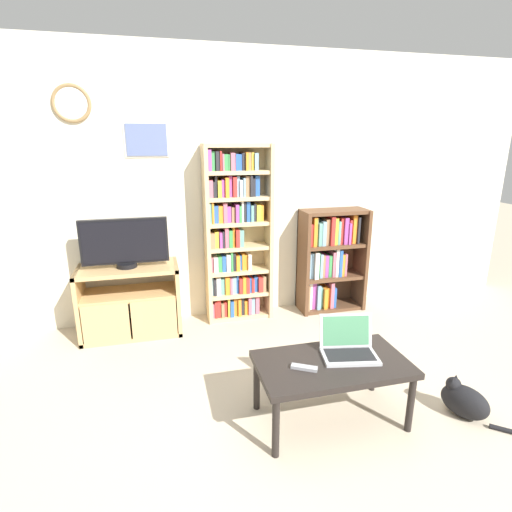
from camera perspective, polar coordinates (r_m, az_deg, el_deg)
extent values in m
plane|color=#BCAD93|center=(2.60, 8.11, -26.58)|extent=(18.00, 18.00, 0.00)
cube|color=beige|center=(4.01, -2.86, 9.61)|extent=(6.38, 0.06, 2.60)
torus|color=olive|center=(3.93, -24.87, 19.18)|extent=(0.32, 0.03, 0.32)
cylinder|color=white|center=(3.93, -24.87, 19.18)|extent=(0.26, 0.02, 0.26)
cube|color=silver|center=(3.87, -15.36, 15.71)|extent=(0.39, 0.01, 0.31)
cube|color=slate|center=(3.87, -15.37, 15.71)|extent=(0.36, 0.02, 0.28)
cube|color=tan|center=(3.97, -23.72, -6.37)|extent=(0.04, 0.45, 0.66)
cube|color=tan|center=(3.91, -11.16, -5.61)|extent=(0.04, 0.45, 0.66)
cube|color=tan|center=(3.82, -17.88, -1.71)|extent=(0.90, 0.45, 0.04)
cube|color=tan|center=(4.04, -17.11, -10.10)|extent=(0.90, 0.45, 0.04)
cube|color=tan|center=(3.89, -17.57, -5.13)|extent=(0.83, 0.41, 0.04)
cube|color=tan|center=(3.79, -20.64, -9.00)|extent=(0.40, 0.02, 0.36)
cube|color=tan|center=(3.76, -14.32, -8.64)|extent=(0.40, 0.02, 0.36)
cylinder|color=black|center=(3.79, -17.96, -1.23)|extent=(0.18, 0.18, 0.04)
cube|color=black|center=(3.73, -18.25, 2.03)|extent=(0.75, 0.05, 0.41)
cube|color=black|center=(3.71, -18.28, 1.93)|extent=(0.72, 0.01, 0.37)
cube|color=tan|center=(3.86, -7.02, 2.72)|extent=(0.04, 0.25, 1.73)
cube|color=tan|center=(3.98, 1.82, 3.24)|extent=(0.04, 0.25, 1.73)
cube|color=tan|center=(4.02, -2.87, 3.37)|extent=(0.65, 0.02, 1.73)
cube|color=tan|center=(4.19, -2.39, -8.37)|extent=(0.58, 0.22, 0.04)
cube|color=tan|center=(4.09, -2.43, -5.29)|extent=(0.58, 0.22, 0.04)
cube|color=tan|center=(4.01, -2.47, -2.07)|extent=(0.58, 0.22, 0.04)
cube|color=tan|center=(3.94, -2.51, 1.28)|extent=(0.58, 0.22, 0.04)
cube|color=tan|center=(3.89, -2.55, 4.73)|extent=(0.58, 0.22, 0.04)
cube|color=tan|center=(3.84, -2.60, 8.28)|extent=(0.58, 0.22, 0.04)
cube|color=tan|center=(3.82, -2.65, 11.88)|extent=(0.58, 0.22, 0.04)
cube|color=tan|center=(3.81, -2.70, 15.52)|extent=(0.58, 0.22, 0.04)
cube|color=#B75B70|center=(4.12, -6.22, -7.46)|extent=(0.02, 0.17, 0.15)
cube|color=red|center=(4.12, -5.87, -7.31)|extent=(0.02, 0.17, 0.17)
cube|color=red|center=(4.12, -5.45, -7.18)|extent=(0.03, 0.16, 0.18)
cube|color=#93704C|center=(4.13, -4.93, -7.40)|extent=(0.03, 0.18, 0.15)
cube|color=red|center=(4.14, -4.51, -7.27)|extent=(0.03, 0.16, 0.16)
cube|color=gold|center=(4.13, -4.07, -7.05)|extent=(0.02, 0.18, 0.19)
cube|color=#2856A8|center=(4.14, -3.64, -7.18)|extent=(0.04, 0.19, 0.17)
cube|color=orange|center=(4.15, -3.10, -6.99)|extent=(0.04, 0.16, 0.18)
cube|color=orange|center=(4.15, -2.57, -6.99)|extent=(0.03, 0.19, 0.18)
cube|color=#232328|center=(4.16, -2.11, -6.80)|extent=(0.03, 0.15, 0.20)
cube|color=orange|center=(4.18, -1.60, -7.05)|extent=(0.04, 0.16, 0.15)
cube|color=#B75B70|center=(4.17, -1.12, -6.80)|extent=(0.03, 0.18, 0.19)
cube|color=#759EB7|center=(4.19, -0.63, -6.80)|extent=(0.04, 0.16, 0.17)
cube|color=#B75B70|center=(4.19, -0.05, -6.68)|extent=(0.04, 0.17, 0.19)
cube|color=#759EB7|center=(4.03, -6.35, -4.03)|extent=(0.02, 0.15, 0.19)
cube|color=#232328|center=(4.03, -6.00, -4.16)|extent=(0.02, 0.18, 0.17)
cube|color=white|center=(4.03, -5.66, -4.08)|extent=(0.02, 0.18, 0.18)
cube|color=white|center=(4.03, -5.34, -4.01)|extent=(0.02, 0.17, 0.18)
cube|color=#5B9389|center=(4.04, -4.90, -4.06)|extent=(0.04, 0.16, 0.17)
cube|color=orange|center=(4.04, -4.28, -3.97)|extent=(0.04, 0.18, 0.18)
cube|color=#B75B70|center=(4.05, -3.75, -4.00)|extent=(0.02, 0.19, 0.17)
cube|color=#759EB7|center=(4.06, -3.29, -3.93)|extent=(0.04, 0.16, 0.17)
cube|color=#2856A8|center=(4.06, -2.82, -3.75)|extent=(0.02, 0.16, 0.19)
cube|color=red|center=(4.07, -2.40, -3.98)|extent=(0.03, 0.19, 0.16)
cube|color=orange|center=(4.07, -1.92, -3.89)|extent=(0.03, 0.20, 0.17)
cube|color=red|center=(4.08, -1.42, -3.91)|extent=(0.03, 0.20, 0.16)
cube|color=#2856A8|center=(4.09, -1.05, -3.89)|extent=(0.02, 0.17, 0.15)
cube|color=red|center=(4.10, -0.68, -3.91)|extent=(0.02, 0.18, 0.14)
cube|color=#2856A8|center=(4.11, -0.23, -3.78)|extent=(0.04, 0.16, 0.15)
cube|color=red|center=(4.11, 0.40, -3.78)|extent=(0.04, 0.19, 0.15)
cube|color=#93704C|center=(4.12, 0.92, -3.67)|extent=(0.03, 0.19, 0.16)
cube|color=#B75B70|center=(3.95, -6.40, -1.03)|extent=(0.02, 0.16, 0.15)
cube|color=white|center=(3.95, -5.90, -1.01)|extent=(0.04, 0.18, 0.15)
cube|color=#388947|center=(3.96, -5.31, -0.92)|extent=(0.04, 0.17, 0.15)
cube|color=#2856A8|center=(3.96, -4.75, -0.87)|extent=(0.04, 0.18, 0.16)
cube|color=white|center=(3.97, -4.14, -0.73)|extent=(0.04, 0.18, 0.17)
cube|color=#388947|center=(3.97, -3.66, -0.53)|extent=(0.02, 0.19, 0.20)
cube|color=#232328|center=(3.98, -3.30, -0.62)|extent=(0.02, 0.17, 0.18)
cube|color=orange|center=(3.99, -2.80, -0.76)|extent=(0.04, 0.19, 0.15)
cube|color=#2856A8|center=(4.00, -2.39, -0.72)|extent=(0.02, 0.16, 0.15)
cube|color=orange|center=(4.00, -2.04, -0.62)|extent=(0.02, 0.17, 0.16)
cube|color=orange|center=(4.01, -1.65, -0.66)|extent=(0.03, 0.16, 0.15)
cube|color=white|center=(4.01, -1.16, -0.61)|extent=(0.03, 0.19, 0.16)
cube|color=#93704C|center=(3.88, -6.35, 2.37)|extent=(0.04, 0.19, 0.15)
cube|color=gold|center=(3.90, -5.75, 2.51)|extent=(0.04, 0.16, 0.16)
cube|color=#9E4293|center=(3.90, -5.20, 2.48)|extent=(0.03, 0.18, 0.15)
cube|color=#232328|center=(3.90, -4.84, 2.56)|extent=(0.02, 0.18, 0.16)
cube|color=#B75B70|center=(3.90, -4.39, 2.83)|extent=(0.03, 0.19, 0.20)
cube|color=#388947|center=(3.91, -3.84, 2.67)|extent=(0.03, 0.19, 0.17)
cube|color=orange|center=(3.92, -3.38, 2.92)|extent=(0.02, 0.16, 0.20)
cube|color=red|center=(3.92, -2.86, 2.75)|extent=(0.04, 0.20, 0.17)
cube|color=#5B9389|center=(3.93, -2.25, 2.75)|extent=(0.04, 0.18, 0.17)
cube|color=#5B9389|center=(3.83, -6.68, 6.22)|extent=(0.02, 0.19, 0.19)
cube|color=orange|center=(3.83, -6.34, 6.25)|extent=(0.02, 0.19, 0.20)
cube|color=#2856A8|center=(3.84, -5.86, 6.07)|extent=(0.04, 0.16, 0.17)
cube|color=orange|center=(3.85, -5.22, 6.08)|extent=(0.04, 0.17, 0.16)
cube|color=#B75B70|center=(3.85, -4.59, 6.29)|extent=(0.04, 0.18, 0.19)
cube|color=#9E4293|center=(3.87, -4.03, 6.08)|extent=(0.04, 0.15, 0.15)
cube|color=#93704C|center=(3.87, -3.44, 6.05)|extent=(0.03, 0.16, 0.15)
cube|color=#9E4293|center=(3.87, -2.91, 6.24)|extent=(0.03, 0.19, 0.17)
cube|color=#388947|center=(3.88, -2.48, 6.15)|extent=(0.02, 0.19, 0.16)
cube|color=white|center=(3.88, -2.16, 6.48)|extent=(0.02, 0.17, 0.20)
cube|color=#232328|center=(3.89, -1.83, 6.43)|extent=(0.02, 0.17, 0.19)
cube|color=#2856A8|center=(3.90, -1.34, 6.49)|extent=(0.04, 0.17, 0.19)
cube|color=#5B9389|center=(3.90, -0.79, 6.24)|extent=(0.03, 0.18, 0.16)
cube|color=#232328|center=(3.91, -0.39, 6.38)|extent=(0.02, 0.16, 0.17)
cube|color=gold|center=(3.92, 0.13, 6.31)|extent=(0.04, 0.17, 0.16)
cube|color=orange|center=(3.93, 0.64, 6.30)|extent=(0.03, 0.16, 0.15)
cube|color=#B75B70|center=(3.80, -6.62, 9.58)|extent=(0.04, 0.18, 0.16)
cube|color=#232328|center=(3.80, -6.18, 9.49)|extent=(0.02, 0.18, 0.14)
cube|color=#232328|center=(3.81, -5.88, 9.90)|extent=(0.02, 0.16, 0.20)
cube|color=gold|center=(3.81, -5.40, 9.60)|extent=(0.03, 0.18, 0.16)
cube|color=#9E4293|center=(3.82, -4.88, 9.68)|extent=(0.03, 0.17, 0.16)
cube|color=orange|center=(3.82, -4.35, 9.83)|extent=(0.03, 0.20, 0.18)
cube|color=#9E4293|center=(3.83, -3.84, 9.97)|extent=(0.03, 0.16, 0.19)
cube|color=red|center=(3.83, -3.25, 9.91)|extent=(0.04, 0.19, 0.19)
cube|color=#759EB7|center=(3.84, -2.77, 9.99)|extent=(0.03, 0.17, 0.19)
cube|color=white|center=(3.84, -2.29, 9.72)|extent=(0.02, 0.20, 0.16)
cube|color=#759EB7|center=(3.85, -1.93, 9.87)|extent=(0.02, 0.19, 0.17)
cube|color=#93704C|center=(3.86, -1.44, 10.00)|extent=(0.04, 0.17, 0.19)
cube|color=#232328|center=(3.86, -0.93, 10.07)|extent=(0.02, 0.20, 0.20)
cube|color=#232328|center=(3.87, -0.56, 9.87)|extent=(0.03, 0.18, 0.17)
cube|color=#2856A8|center=(3.89, -0.04, 10.07)|extent=(0.04, 0.16, 0.19)
cube|color=#9E4293|center=(3.77, -6.80, 13.46)|extent=(0.03, 0.19, 0.19)
cube|color=#388947|center=(3.79, -6.29, 13.36)|extent=(0.03, 0.16, 0.17)
cube|color=#232328|center=(3.79, -5.69, 13.37)|extent=(0.03, 0.18, 0.17)
cube|color=red|center=(3.79, -5.22, 13.40)|extent=(0.02, 0.18, 0.18)
cube|color=#B75B70|center=(3.79, -4.91, 13.24)|extent=(0.02, 0.19, 0.15)
cube|color=#388947|center=(3.81, -4.46, 13.23)|extent=(0.04, 0.16, 0.15)
cube|color=#388947|center=(3.81, -4.01, 13.21)|extent=(0.02, 0.16, 0.15)
cube|color=#B75B70|center=(3.81, -3.52, 13.33)|extent=(0.04, 0.18, 0.16)
cube|color=#2856A8|center=(3.82, -2.98, 13.27)|extent=(0.02, 0.19, 0.15)
cube|color=#2856A8|center=(3.83, -2.51, 13.26)|extent=(0.03, 0.15, 0.15)
cube|color=#232328|center=(3.84, -2.01, 13.36)|extent=(0.03, 0.16, 0.16)
cube|color=orange|center=(3.83, -1.56, 13.40)|extent=(0.02, 0.19, 0.16)
cube|color=#93704C|center=(3.85, -1.14, 13.40)|extent=(0.03, 0.16, 0.16)
cube|color=gold|center=(3.86, -0.71, 13.41)|extent=(0.02, 0.15, 0.16)
cube|color=#759EB7|center=(3.86, -0.21, 13.37)|extent=(0.03, 0.18, 0.16)
cube|color=brown|center=(4.16, 6.74, -0.97)|extent=(0.04, 0.31, 1.08)
cube|color=brown|center=(4.43, 14.71, -0.33)|extent=(0.04, 0.31, 1.08)
cube|color=brown|center=(4.41, 10.07, -0.11)|extent=(0.69, 0.02, 1.08)
cube|color=brown|center=(4.46, 10.49, -7.07)|extent=(0.62, 0.27, 0.04)
cube|color=brown|center=(4.33, 10.73, -2.84)|extent=(0.62, 0.27, 0.04)
cube|color=brown|center=(4.23, 10.98, 1.61)|extent=(0.62, 0.27, 0.04)
cube|color=brown|center=(4.16, 11.23, 6.24)|extent=(0.62, 0.27, 0.04)
cube|color=#93704C|center=(4.30, 7.01, -5.56)|extent=(0.02, 0.25, 0.28)
cube|color=white|center=(4.32, 7.37, -5.38)|extent=(0.04, 0.19, 0.29)
cube|color=#9E4293|center=(4.33, 7.90, -5.26)|extent=(0.04, 0.19, 0.30)
cube|color=#759EB7|center=(4.35, 8.47, -5.46)|extent=(0.04, 0.23, 0.26)
cube|color=#5B9389|center=(4.37, 8.84, -5.56)|extent=(0.03, 0.19, 0.23)
cube|color=orange|center=(4.38, 9.38, -5.61)|extent=(0.04, 0.24, 0.23)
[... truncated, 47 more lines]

